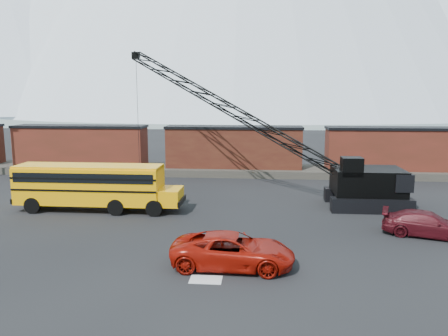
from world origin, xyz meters
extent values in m
plane|color=black|center=(0.00, 0.00, 0.00)|extent=(160.00, 160.00, 0.00)
cone|color=white|center=(40.00, 320.00, 76.80)|extent=(240.00, 240.00, 160.00)
cube|color=white|center=(0.00, 340.00, 12.00)|extent=(800.00, 80.00, 24.00)
cube|color=#4D473F|center=(0.00, 22.00, 0.35)|extent=(120.00, 5.00, 0.70)
cube|color=#441E13|center=(-16.00, 22.00, 2.70)|extent=(13.50, 2.90, 4.00)
cube|color=black|center=(-16.00, 22.00, 4.75)|extent=(13.70, 3.10, 0.25)
cube|color=black|center=(-20.20, 22.00, 1.00)|extent=(2.20, 2.40, 0.60)
cube|color=black|center=(-11.80, 22.00, 1.00)|extent=(2.20, 2.40, 0.60)
cube|color=#4F2416|center=(0.00, 22.00, 2.70)|extent=(13.50, 2.90, 4.00)
cube|color=black|center=(0.00, 22.00, 4.75)|extent=(13.70, 3.10, 0.25)
cube|color=black|center=(-4.20, 22.00, 1.00)|extent=(2.20, 2.40, 0.60)
cube|color=black|center=(4.20, 22.00, 1.00)|extent=(2.20, 2.40, 0.60)
cube|color=#441E13|center=(16.00, 22.00, 2.70)|extent=(13.50, 2.90, 4.00)
cube|color=black|center=(16.00, 22.00, 4.75)|extent=(13.70, 3.10, 0.25)
cube|color=black|center=(11.80, 22.00, 1.00)|extent=(2.20, 2.40, 0.60)
cube|color=black|center=(20.20, 22.00, 1.00)|extent=(2.20, 2.40, 0.60)
cube|color=silver|center=(0.50, -4.00, 0.01)|extent=(1.40, 0.90, 0.02)
cube|color=#F5A205|center=(-9.01, 6.88, 1.80)|extent=(10.00, 2.50, 2.50)
cube|color=#F5A205|center=(-3.41, 6.88, 1.10)|extent=(1.60, 2.30, 1.10)
cube|color=#F5A205|center=(-9.01, 6.88, 3.10)|extent=(10.00, 2.30, 0.18)
cube|color=black|center=(-9.01, 5.62, 2.50)|extent=(9.60, 0.05, 0.65)
cube|color=black|center=(-9.01, 8.14, 2.50)|extent=(9.60, 0.05, 0.65)
cube|color=black|center=(-2.56, 6.88, 0.80)|extent=(0.15, 2.45, 0.35)
cube|color=black|center=(-14.06, 6.88, 0.80)|extent=(0.15, 2.50, 0.35)
cylinder|color=black|center=(-12.61, 5.73, 0.55)|extent=(1.10, 0.35, 1.10)
cylinder|color=black|center=(-12.61, 8.03, 0.55)|extent=(1.10, 0.35, 1.10)
cylinder|color=black|center=(-6.81, 5.73, 0.55)|extent=(1.10, 0.35, 1.10)
cylinder|color=black|center=(-6.81, 8.03, 0.55)|extent=(1.10, 0.35, 1.10)
cylinder|color=black|center=(-4.21, 5.73, 0.55)|extent=(1.10, 0.35, 1.10)
cylinder|color=black|center=(-4.21, 8.03, 0.55)|extent=(1.10, 0.35, 1.10)
imported|color=#9C1107|center=(1.57, -2.42, 0.80)|extent=(5.82, 2.83, 1.59)
imported|color=#440C13|center=(12.27, 3.06, 0.70)|extent=(5.22, 3.30, 1.41)
cube|color=black|center=(10.38, 7.92, 0.50)|extent=(5.50, 1.00, 1.00)
cube|color=black|center=(10.38, 11.12, 0.50)|extent=(5.50, 1.00, 1.00)
cube|color=black|center=(10.38, 9.52, 1.90)|extent=(4.80, 3.60, 1.80)
cube|color=black|center=(12.38, 9.52, 2.10)|extent=(1.20, 3.80, 1.20)
cube|color=black|center=(8.98, 8.32, 3.10)|extent=(1.40, 1.20, 1.30)
cube|color=black|center=(8.98, 7.77, 3.10)|extent=(1.20, 0.06, 0.90)
cube|color=black|center=(-8.97, 19.03, 11.59)|extent=(0.70, 0.50, 0.60)
cylinder|color=black|center=(-8.97, 19.03, 5.79)|extent=(0.04, 0.04, 11.29)
cube|color=black|center=(-8.97, 19.03, 0.35)|extent=(0.25, 0.25, 0.50)
camera|label=1|loc=(2.86, -21.76, 7.93)|focal=35.00mm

